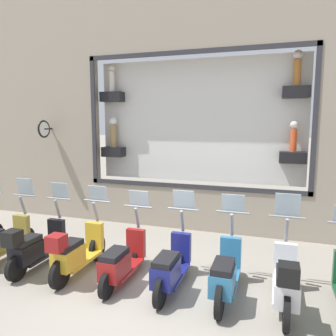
% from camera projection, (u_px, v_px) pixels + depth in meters
% --- Properties ---
extents(ground_plane, '(120.00, 120.00, 0.00)m').
position_uv_depth(ground_plane, '(144.00, 291.00, 5.68)').
color(ground_plane, gray).
extents(building_facade, '(1.18, 36.00, 8.55)m').
position_uv_depth(building_facade, '(195.00, 66.00, 8.46)').
color(building_facade, gray).
rests_on(building_facade, ground_plane).
extents(scooter_white_1, '(1.81, 0.61, 1.69)m').
position_uv_depth(scooter_white_1, '(286.00, 282.00, 5.01)').
color(scooter_white_1, black).
rests_on(scooter_white_1, ground_plane).
extents(scooter_teal_2, '(1.81, 0.60, 1.61)m').
position_uv_depth(scooter_teal_2, '(225.00, 274.00, 5.36)').
color(scooter_teal_2, black).
rests_on(scooter_teal_2, ground_plane).
extents(scooter_navy_3, '(1.80, 0.60, 1.62)m').
position_uv_depth(scooter_navy_3, '(171.00, 267.00, 5.65)').
color(scooter_navy_3, black).
rests_on(scooter_navy_3, ground_plane).
extents(scooter_red_4, '(1.79, 0.60, 1.55)m').
position_uv_depth(scooter_red_4, '(122.00, 261.00, 5.93)').
color(scooter_red_4, black).
rests_on(scooter_red_4, ground_plane).
extents(scooter_yellow_5, '(1.81, 0.60, 1.60)m').
position_uv_depth(scooter_yellow_5, '(75.00, 252.00, 6.17)').
color(scooter_yellow_5, black).
rests_on(scooter_yellow_5, ground_plane).
extents(scooter_black_6, '(1.80, 0.61, 1.61)m').
position_uv_depth(scooter_black_6, '(34.00, 247.00, 6.45)').
color(scooter_black_6, black).
rests_on(scooter_black_6, ground_plane).
extents(scooter_olive_7, '(1.80, 0.61, 1.65)m').
position_uv_depth(scooter_olive_7, '(0.00, 242.00, 6.81)').
color(scooter_olive_7, black).
rests_on(scooter_olive_7, ground_plane).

